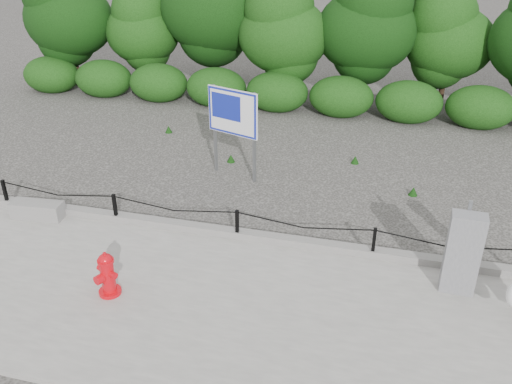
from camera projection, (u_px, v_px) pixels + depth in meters
The scene contains 9 objects.
ground at pixel (238, 242), 10.23m from camera, with size 90.00×90.00×0.00m, color #2D2B28.
sidewalk at pixel (202, 306), 8.49m from camera, with size 14.00×4.00×0.08m, color gray.
curb at pixel (238, 234), 10.20m from camera, with size 14.00×0.22×0.14m, color slate.
chain_barrier at pixel (237, 221), 10.02m from camera, with size 10.06×0.06×0.60m.
treeline at pixel (312, 22), 16.83m from camera, with size 20.24×3.75×4.98m.
fire_hydrant at pixel (107, 274), 8.55m from camera, with size 0.48×0.48×0.77m.
concrete_block at pixel (37, 210), 10.82m from camera, with size 1.04×0.36×0.33m, color gray.
utility_cabinet at pixel (463, 253), 8.50m from camera, with size 0.54×0.39×1.53m.
advertising_sign at pixel (233, 116), 12.10m from camera, with size 1.26×0.50×2.11m.
Camera 1 is at (2.53, -8.29, 5.53)m, focal length 38.00 mm.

